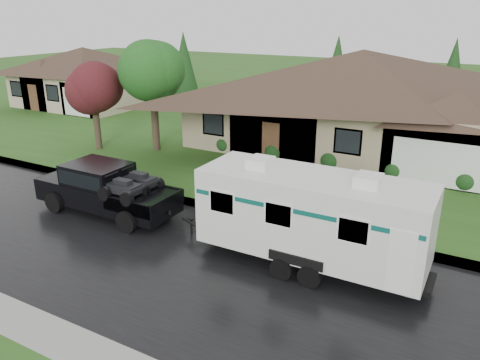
# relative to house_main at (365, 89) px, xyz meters

# --- Properties ---
(ground) EXTENTS (140.00, 140.00, 0.00)m
(ground) POSITION_rel_house_main_xyz_m (-2.29, -13.84, -3.59)
(ground) COLOR #2D541A
(ground) RESTS_ON ground
(road) EXTENTS (140.00, 8.00, 0.01)m
(road) POSITION_rel_house_main_xyz_m (-2.29, -15.84, -3.59)
(road) COLOR black
(road) RESTS_ON ground
(curb) EXTENTS (140.00, 0.50, 0.15)m
(curb) POSITION_rel_house_main_xyz_m (-2.29, -11.59, -3.52)
(curb) COLOR gray
(curb) RESTS_ON ground
(lawn) EXTENTS (140.00, 26.00, 0.15)m
(lawn) POSITION_rel_house_main_xyz_m (-2.29, 1.16, -3.52)
(lawn) COLOR #2D541A
(lawn) RESTS_ON ground
(house_main) EXTENTS (19.44, 10.80, 6.90)m
(house_main) POSITION_rel_house_main_xyz_m (0.00, 0.00, 0.00)
(house_main) COLOR #9D8A6A
(house_main) RESTS_ON lawn
(house_far) EXTENTS (10.80, 8.64, 5.80)m
(house_far) POSITION_rel_house_main_xyz_m (-24.07, 2.02, -0.62)
(house_far) COLOR tan
(house_far) RESTS_ON lawn
(tree_left_green) EXTENTS (3.78, 3.78, 6.26)m
(tree_left_green) POSITION_rel_house_main_xyz_m (-10.27, -6.08, 0.90)
(tree_left_green) COLOR #382B1E
(tree_left_green) RESTS_ON lawn
(tree_red) EXTENTS (3.02, 3.02, 5.00)m
(tree_red) POSITION_rel_house_main_xyz_m (-13.38, -7.53, 0.03)
(tree_red) COLOR #382B1E
(tree_red) RESTS_ON lawn
(shrub_row) EXTENTS (13.60, 1.00, 1.00)m
(shrub_row) POSITION_rel_house_main_xyz_m (-0.29, -4.54, -2.94)
(shrub_row) COLOR #143814
(shrub_row) RESTS_ON lawn
(pickup_truck) EXTENTS (6.07, 2.31, 2.02)m
(pickup_truck) POSITION_rel_house_main_xyz_m (-6.58, -13.97, -2.51)
(pickup_truck) COLOR black
(pickup_truck) RESTS_ON ground
(travel_trailer) EXTENTS (7.49, 2.63, 3.36)m
(travel_trailer) POSITION_rel_house_main_xyz_m (2.23, -13.97, -1.81)
(travel_trailer) COLOR silver
(travel_trailer) RESTS_ON ground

